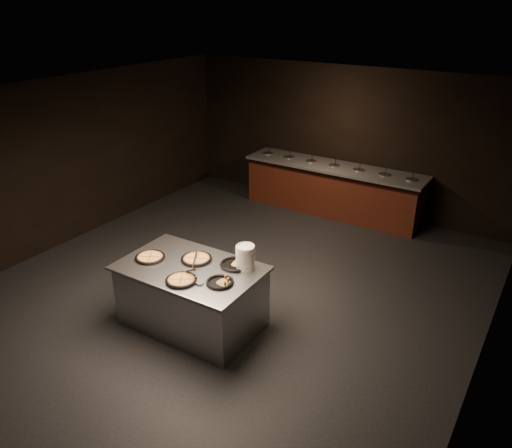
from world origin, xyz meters
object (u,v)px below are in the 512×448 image
(serving_counter, at_px, (192,297))
(pan_veggie_whole, at_px, (150,257))
(plate_stack, at_px, (245,257))
(pan_cheese_whole, at_px, (196,259))

(serving_counter, relative_size, pan_veggie_whole, 4.67)
(serving_counter, height_order, plate_stack, plate_stack)
(serving_counter, height_order, pan_veggie_whole, pan_veggie_whole)
(plate_stack, xyz_separation_m, pan_cheese_whole, (-0.68, -0.16, -0.14))
(plate_stack, bearing_deg, serving_counter, -151.05)
(plate_stack, distance_m, pan_veggie_whole, 1.32)
(pan_veggie_whole, bearing_deg, plate_stack, 20.74)
(plate_stack, distance_m, pan_cheese_whole, 0.71)
(pan_veggie_whole, bearing_deg, serving_counter, 10.91)
(pan_veggie_whole, height_order, pan_cheese_whole, same)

